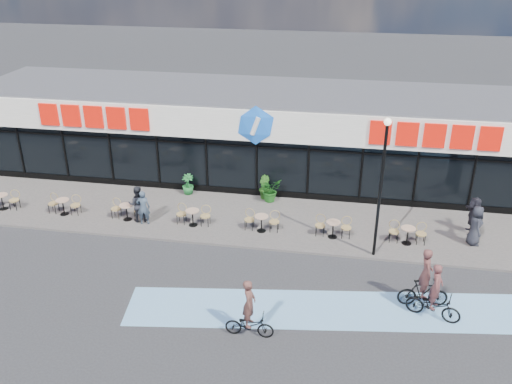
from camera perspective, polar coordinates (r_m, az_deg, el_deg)
ground at (r=21.00m, az=-3.23°, el=-8.67°), size 120.00×120.00×0.00m
sidewalk at (r=24.75m, az=-0.92°, el=-2.85°), size 44.00×5.00×0.10m
bike_lane at (r=19.37m, az=7.63°, el=-12.17°), size 14.17×4.13×0.01m
building at (r=28.75m, az=1.08°, el=6.23°), size 30.60×6.57×4.75m
lamp_post at (r=20.98m, az=13.08°, el=1.41°), size 0.28×0.28×5.72m
bistro_set_0 at (r=28.05m, az=-25.07°, el=-0.71°), size 1.54×0.62×0.90m
bistro_set_1 at (r=26.46m, az=-19.55°, el=-1.24°), size 1.54×0.62×0.90m
bistro_set_2 at (r=25.14m, az=-13.39°, el=-1.82°), size 1.54×0.62×0.90m
bistro_set_3 at (r=24.15m, az=-6.63°, el=-2.43°), size 1.54×0.62×0.90m
bistro_set_4 at (r=23.52m, az=0.61°, el=-3.04°), size 1.54×0.62×0.90m
bistro_set_5 at (r=23.29m, az=8.12°, el=-3.63°), size 1.54×0.62×0.90m
bistro_set_6 at (r=23.46m, az=15.66°, el=-4.16°), size 1.54×0.62×0.90m
potted_plant_left at (r=27.03m, az=-7.20°, el=0.82°), size 0.64×0.64×1.03m
potted_plant_mid at (r=26.38m, az=0.84°, el=0.51°), size 0.75×0.79×1.14m
potted_plant_right at (r=26.10m, az=1.50°, el=0.22°), size 1.34×1.35×1.13m
patron_left at (r=24.41m, az=-11.78°, el=-1.60°), size 0.66×0.51×1.60m
patron_right at (r=24.68m, az=-12.35°, el=-1.22°), size 0.96×0.84×1.69m
pedestrian_a at (r=24.94m, az=21.90°, el=-2.29°), size 0.58×1.58×1.68m
pedestrian_b at (r=24.06m, az=22.10°, el=-3.29°), size 0.60×0.88×1.73m
cyclist_a at (r=19.78m, az=17.27°, el=-9.39°), size 1.78×0.70×2.28m
cyclist_b at (r=19.41m, az=18.23°, el=-10.83°), size 1.93×1.17×2.09m
cyclist_c at (r=17.72m, az=-0.71°, el=-13.07°), size 1.60×0.60×2.11m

